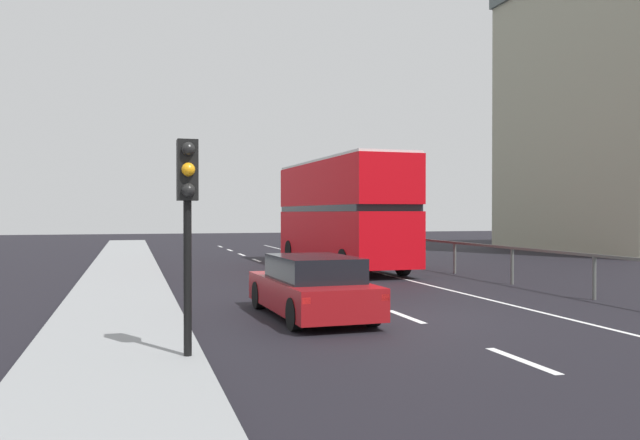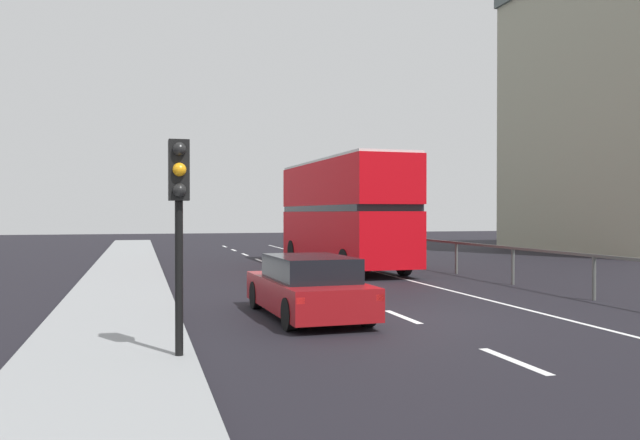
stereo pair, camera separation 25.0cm
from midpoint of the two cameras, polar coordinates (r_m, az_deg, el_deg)
ground_plane at (r=14.41m, az=7.22°, el=-8.61°), size 75.18×120.00×0.10m
near_sidewalk_kerb at (r=13.24m, az=-17.73°, el=-8.93°), size 2.63×80.00×0.14m
lane_paint_markings at (r=23.45m, az=3.00°, el=-4.90°), size 3.34×46.00×0.01m
bridge_side_railing at (r=24.88m, az=11.33°, el=-2.36°), size 0.10×42.00×1.19m
double_decker_bus_red at (r=26.72m, az=1.56°, el=0.80°), size 2.75×10.33×4.38m
hatchback_car_near at (r=14.29m, az=-1.26°, el=-5.86°), size 1.94×4.54×1.34m
traffic_signal_pole at (r=9.92m, az=-12.12°, el=2.23°), size 0.30×0.42×3.20m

